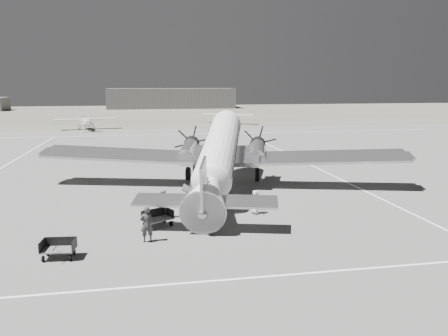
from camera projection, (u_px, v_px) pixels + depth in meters
ground at (206, 195)px, 31.73m from camera, size 260.00×260.00×0.00m
taxi_line_near at (254, 278)px, 18.20m from camera, size 60.00×0.15×0.01m
taxi_line_right at (359, 188)px, 33.85m from camera, size 0.15×80.00×0.01m
taxi_line_horizon at (172, 134)px, 70.37m from camera, size 90.00×0.15×0.01m
grass_infield at (159, 113)px, 123.50m from camera, size 260.00×90.00×0.01m
hangar_main at (171, 98)px, 147.91m from camera, size 42.00×14.00×6.60m
dc3_airliner at (219, 155)px, 32.24m from camera, size 33.43×27.08×5.56m
light_plane_left at (86, 123)px, 77.47m from camera, size 12.46×10.92×2.24m
light_plane_right at (227, 118)px, 88.55m from camera, size 14.18×13.39×2.32m
baggage_cart_near at (158, 219)px, 24.65m from camera, size 2.05×1.85×0.95m
baggage_cart_far at (59, 249)px, 20.16m from camera, size 1.69×1.27×0.90m
ground_crew at (147, 224)px, 22.22m from camera, size 0.73×0.52×1.86m
ramp_agent at (164, 204)px, 26.21m from camera, size 1.00×1.08×1.77m
passenger at (255, 202)px, 27.09m from camera, size 0.66×0.83×1.50m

